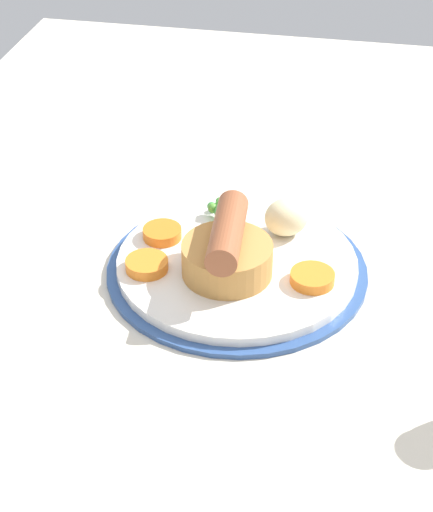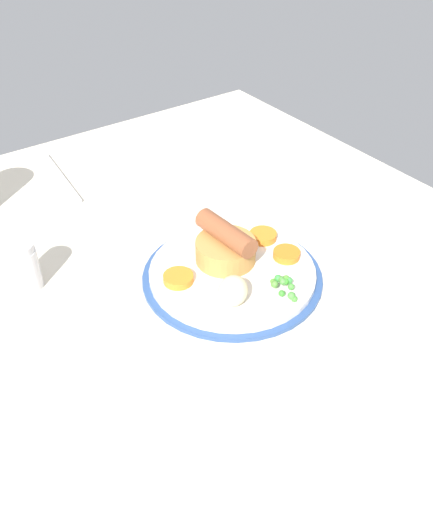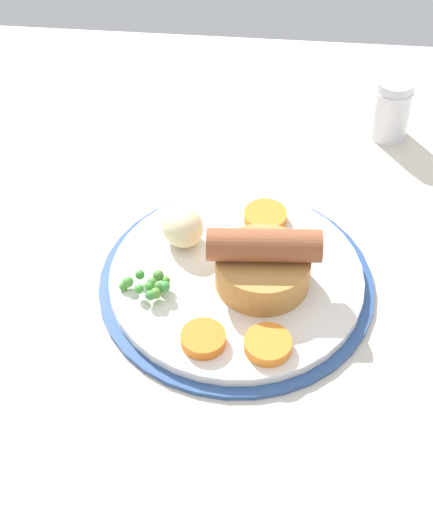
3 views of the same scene
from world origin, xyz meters
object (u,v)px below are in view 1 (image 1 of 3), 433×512
at_px(carrot_slice_0, 312,278).
at_px(carrot_slice_1, 162,233).
at_px(dinner_plate, 237,267).
at_px(pea_pile, 223,206).
at_px(carrot_slice_2, 147,265).
at_px(sausage_pudding, 229,252).
at_px(potato_chunk_0, 287,217).

distance_m(carrot_slice_0, carrot_slice_1, 0.15).
bearing_deg(dinner_plate, pea_pile, 20.65).
bearing_deg(carrot_slice_0, pea_pile, 46.59).
bearing_deg(dinner_plate, carrot_slice_1, 74.43).
bearing_deg(carrot_slice_0, carrot_slice_1, 73.95).
relative_size(dinner_plate, carrot_slice_2, 6.22).
distance_m(dinner_plate, carrot_slice_1, 0.08).
bearing_deg(dinner_plate, sausage_pudding, 170.48).
xyz_separation_m(dinner_plate, sausage_pudding, (-0.02, 0.00, 0.03)).
height_order(sausage_pudding, pea_pile, sausage_pudding).
height_order(pea_pile, carrot_slice_1, pea_pile).
relative_size(dinner_plate, potato_chunk_0, 5.62).
bearing_deg(sausage_pudding, carrot_slice_2, -87.44).
xyz_separation_m(carrot_slice_0, carrot_slice_2, (-0.01, 0.15, 0.00)).
bearing_deg(pea_pile, dinner_plate, -159.35).
distance_m(sausage_pudding, carrot_slice_1, 0.08).
relative_size(dinner_plate, carrot_slice_1, 6.54).
distance_m(dinner_plate, sausage_pudding, 0.04).
xyz_separation_m(dinner_plate, carrot_slice_1, (0.02, 0.07, 0.01)).
distance_m(dinner_plate, carrot_slice_2, 0.08).
relative_size(potato_chunk_0, carrot_slice_1, 1.16).
bearing_deg(carrot_slice_2, sausage_pudding, -83.42).
height_order(potato_chunk_0, carrot_slice_2, potato_chunk_0).
relative_size(sausage_pudding, carrot_slice_0, 2.45).
height_order(dinner_plate, carrot_slice_2, carrot_slice_2).
distance_m(sausage_pudding, carrot_slice_2, 0.07).
xyz_separation_m(dinner_plate, carrot_slice_0, (-0.02, -0.07, 0.01)).
height_order(dinner_plate, carrot_slice_1, carrot_slice_1).
xyz_separation_m(sausage_pudding, pea_pile, (0.09, 0.02, -0.01)).
relative_size(carrot_slice_0, carrot_slice_2, 1.02).
distance_m(potato_chunk_0, carrot_slice_0, 0.08).
relative_size(dinner_plate, pea_pile, 5.38).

